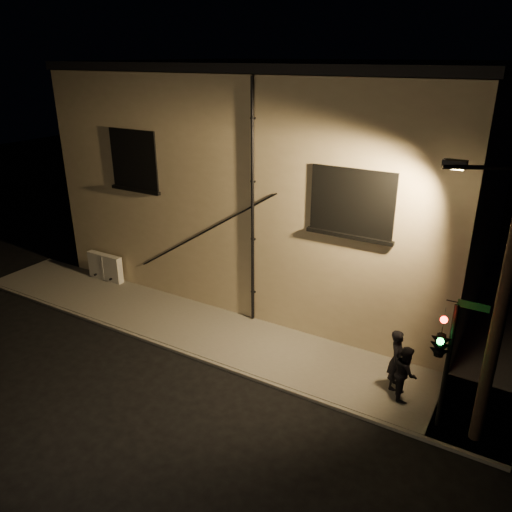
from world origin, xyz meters
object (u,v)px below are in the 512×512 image
Objects in this scene: pedestrian_b at (405,372)px; traffic_signal at (441,343)px; streetlamp_pole at (498,303)px; pedestrian_a at (397,360)px; utility_cabinet at (105,267)px.

traffic_signal is (0.89, -0.81, 1.66)m from pedestrian_b.
pedestrian_b is 0.44× the size of traffic_signal.
pedestrian_b is 0.22× the size of streetlamp_pole.
pedestrian_a is 0.50× the size of traffic_signal.
pedestrian_b is 3.55m from streetlamp_pole.
streetlamp_pole is (1.91, -0.62, 2.93)m from pedestrian_b.
streetlamp_pole reaches higher than pedestrian_b.
utility_cabinet is 13.13m from pedestrian_b.
traffic_signal reaches higher than pedestrian_a.
streetlamp_pole reaches higher than traffic_signal.
streetlamp_pole is (14.96, -2.07, 3.16)m from utility_cabinet.
traffic_signal is (1.23, -1.13, 1.55)m from pedestrian_a.
pedestrian_a is 0.49m from pedestrian_b.
pedestrian_a reaches higher than pedestrian_b.
pedestrian_a is (12.70, -1.13, 0.35)m from utility_cabinet.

